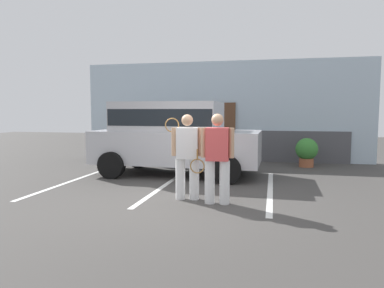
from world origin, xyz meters
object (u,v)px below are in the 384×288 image
at_px(tennis_player_man, 187,155).
at_px(parked_suv, 173,134).
at_px(tennis_player_woman, 217,158).
at_px(potted_plant_by_porch, 307,151).

bearing_deg(tennis_player_man, parked_suv, -76.64).
height_order(parked_suv, tennis_player_woman, parked_suv).
bearing_deg(parked_suv, tennis_player_man, -67.69).
bearing_deg(tennis_player_man, tennis_player_woman, 154.01).
bearing_deg(parked_suv, tennis_player_woman, -58.68).
distance_m(parked_suv, tennis_player_woman, 3.36).
height_order(tennis_player_man, tennis_player_woman, tennis_player_woman).
xyz_separation_m(tennis_player_man, potted_plant_by_porch, (2.76, 4.97, -0.39)).
xyz_separation_m(parked_suv, potted_plant_by_porch, (3.81, 2.28, -0.63)).
distance_m(tennis_player_man, potted_plant_by_porch, 5.70).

